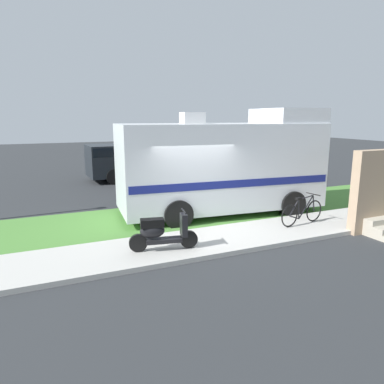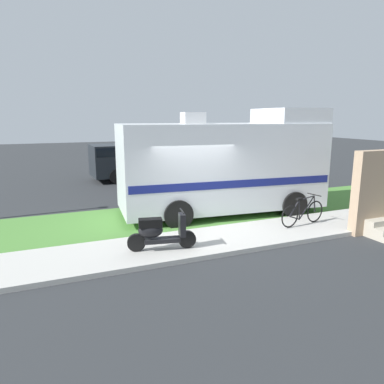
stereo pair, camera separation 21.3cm
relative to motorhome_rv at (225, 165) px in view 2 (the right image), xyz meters
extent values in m
plane|color=#2D3033|center=(-1.59, -1.32, -1.71)|extent=(80.00, 80.00, 0.00)
cube|color=beige|center=(-1.59, -2.52, -1.65)|extent=(24.00, 2.00, 0.12)
cube|color=#4C8438|center=(-1.59, 0.18, -1.67)|extent=(24.00, 3.40, 0.08)
cube|color=silver|center=(-0.11, 0.01, -0.02)|extent=(6.99, 3.06, 2.79)
cube|color=silver|center=(2.38, -0.21, 1.63)|extent=(2.00, 2.50, 0.50)
cube|color=navy|center=(-0.11, 0.01, -0.44)|extent=(6.85, 3.07, 0.24)
cube|color=black|center=(3.26, -0.29, 0.47)|extent=(0.26, 2.10, 0.90)
cube|color=silver|center=(-1.12, 0.10, 1.56)|extent=(0.75, 0.66, 0.36)
cylinder|color=black|center=(2.10, 1.01, -1.26)|extent=(0.92, 0.36, 0.90)
cylinder|color=black|center=(1.89, -1.36, -1.26)|extent=(0.92, 0.36, 0.90)
cylinder|color=black|center=(-1.86, 1.36, -1.26)|extent=(0.92, 0.36, 0.90)
cylinder|color=black|center=(-2.07, -1.01, -1.26)|extent=(0.92, 0.36, 0.90)
cylinder|color=black|center=(-2.53, -2.87, -1.37)|extent=(0.45, 0.18, 0.44)
cylinder|color=black|center=(-3.75, -2.63, -1.37)|extent=(0.45, 0.18, 0.44)
cube|color=black|center=(-3.14, -2.75, -1.35)|extent=(0.91, 0.44, 0.10)
cube|color=black|center=(-3.41, -2.70, -0.89)|extent=(0.60, 0.36, 0.20)
ellipsoid|color=black|center=(-3.41, -2.70, -1.09)|extent=(0.65, 0.41, 0.36)
cube|color=black|center=(-2.65, -2.85, -0.99)|extent=(0.20, 0.34, 0.56)
cylinder|color=black|center=(-2.65, -2.85, -0.64)|extent=(0.13, 0.50, 0.04)
sphere|color=white|center=(-2.65, -2.85, -0.81)|extent=(0.12, 0.12, 0.12)
torus|color=black|center=(1.93, -2.34, -1.26)|extent=(0.67, 0.14, 0.67)
torus|color=black|center=(0.87, -2.50, -1.26)|extent=(0.67, 0.14, 0.67)
cylinder|color=black|center=(1.56, -2.39, -1.08)|extent=(0.61, 0.13, 0.68)
cylinder|color=black|center=(1.24, -2.44, -1.11)|extent=(0.10, 0.05, 0.61)
cylinder|color=black|center=(1.53, -2.40, -0.78)|extent=(0.65, 0.13, 0.09)
cylinder|color=black|center=(1.07, -2.47, -1.33)|extent=(0.42, 0.10, 0.19)
cylinder|color=black|center=(1.04, -2.47, -1.03)|extent=(0.37, 0.09, 0.47)
cylinder|color=black|center=(1.89, -2.34, -1.01)|extent=(0.13, 0.05, 0.51)
cube|color=black|center=(1.21, -2.45, -0.78)|extent=(0.21, 0.13, 0.06)
cylinder|color=black|center=(1.84, -2.35, -0.72)|extent=(0.11, 0.52, 0.03)
cube|color=maroon|center=(4.77, 4.85, -0.64)|extent=(2.70, 2.18, 1.59)
cube|color=black|center=(4.77, 4.85, -0.15)|extent=(2.57, 2.19, 0.44)
cube|color=maroon|center=(1.89, 4.99, -1.06)|extent=(3.28, 2.21, 0.75)
cylinder|color=black|center=(5.02, 5.82, -1.33)|extent=(0.77, 0.28, 0.76)
cylinder|color=black|center=(4.93, 3.85, -1.33)|extent=(0.77, 0.28, 0.76)
cylinder|color=black|center=(1.56, 5.99, -1.33)|extent=(0.77, 0.28, 0.76)
cylinder|color=black|center=(1.46, 4.02, -1.33)|extent=(0.77, 0.28, 0.76)
cube|color=#1E2328|center=(-2.21, 8.00, -0.63)|extent=(2.51, 2.13, 1.62)
cube|color=black|center=(-2.21, 8.00, -0.12)|extent=(2.39, 2.15, 0.44)
cube|color=#1E2328|center=(0.48, 8.13, -1.07)|extent=(3.05, 2.16, 0.74)
cylinder|color=black|center=(-2.35, 7.02, -1.33)|extent=(0.77, 0.27, 0.76)
cylinder|color=black|center=(-2.44, 8.96, -1.33)|extent=(0.77, 0.27, 0.76)
cylinder|color=black|center=(0.88, 7.17, -1.33)|extent=(0.77, 0.27, 0.76)
cylinder|color=black|center=(0.79, 9.11, -1.33)|extent=(0.77, 0.27, 0.76)
cube|color=tan|center=(3.25, -3.49, -0.51)|extent=(2.00, 0.30, 2.40)
cylinder|color=#19722D|center=(3.34, -2.89, -1.48)|extent=(0.08, 0.08, 0.23)
cylinder|color=#19722D|center=(3.34, -2.89, -1.34)|extent=(0.04, 0.04, 0.05)
cylinder|color=black|center=(3.34, -2.89, -1.32)|extent=(0.04, 0.04, 0.02)
camera|label=1|loc=(-5.83, -10.59, 1.60)|focal=33.37mm
camera|label=2|loc=(-5.64, -10.67, 1.60)|focal=33.37mm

